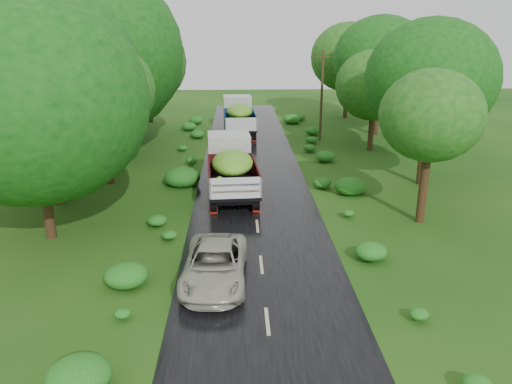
{
  "coord_description": "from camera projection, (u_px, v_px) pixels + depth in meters",
  "views": [
    {
      "loc": [
        -0.89,
        -13.9,
        9.14
      ],
      "look_at": [
        -0.06,
        8.08,
        1.7
      ],
      "focal_mm": 35.0,
      "sensor_mm": 36.0,
      "label": 1
    }
  ],
  "objects": [
    {
      "name": "trees_right",
      "position": [
        382.0,
        71.0,
        37.12
      ],
      "size": [
        6.71,
        31.75,
        8.12
      ],
      "color": "black",
      "rests_on": "ground"
    },
    {
      "name": "car",
      "position": [
        215.0,
        265.0,
        18.39
      ],
      "size": [
        2.5,
        5.03,
        1.37
      ],
      "primitive_type": "imported",
      "rotation": [
        0.0,
        0.0,
        -0.05
      ],
      "color": "#B5B3A1",
      "rests_on": "road"
    },
    {
      "name": "ground",
      "position": [
        267.0,
        322.0,
        16.12
      ],
      "size": [
        120.0,
        120.0,
        0.0
      ],
      "primitive_type": "plane",
      "color": "#0F400D",
      "rests_on": "ground"
    },
    {
      "name": "truck_near",
      "position": [
        231.0,
        165.0,
        27.75
      ],
      "size": [
        2.96,
        7.26,
        2.99
      ],
      "rotation": [
        0.0,
        0.0,
        0.07
      ],
      "color": "black",
      "rests_on": "ground"
    },
    {
      "name": "road",
      "position": [
        260.0,
        254.0,
        20.85
      ],
      "size": [
        6.5,
        80.0,
        0.02
      ],
      "primitive_type": "cube",
      "color": "black",
      "rests_on": "ground"
    },
    {
      "name": "trees_left",
      "position": [
        95.0,
        64.0,
        32.62
      ],
      "size": [
        6.98,
        31.9,
        9.6
      ],
      "color": "black",
      "rests_on": "ground"
    },
    {
      "name": "utility_pole",
      "position": [
        322.0,
        95.0,
        39.96
      ],
      "size": [
        1.25,
        0.33,
        7.2
      ],
      "rotation": [
        0.0,
        0.0,
        -0.19
      ],
      "color": "#382616",
      "rests_on": "ground"
    },
    {
      "name": "shrubs",
      "position": [
        253.0,
        182.0,
        29.26
      ],
      "size": [
        11.9,
        44.0,
        0.7
      ],
      "color": "#1A5815",
      "rests_on": "ground"
    },
    {
      "name": "road_lines",
      "position": [
        259.0,
        244.0,
        21.79
      ],
      "size": [
        0.12,
        69.6,
        0.0
      ],
      "color": "#BFB78C",
      "rests_on": "road"
    },
    {
      "name": "truck_far",
      "position": [
        239.0,
        115.0,
        42.99
      ],
      "size": [
        2.83,
        7.25,
        3.0
      ],
      "rotation": [
        0.0,
        0.0,
        0.04
      ],
      "color": "black",
      "rests_on": "ground"
    }
  ]
}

